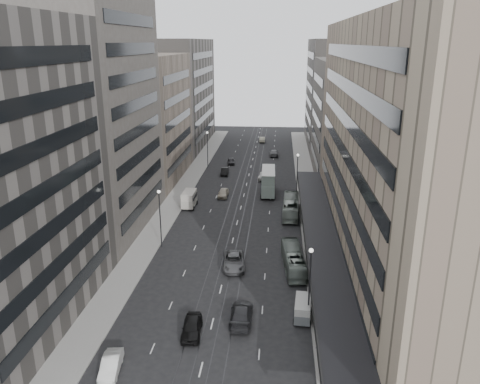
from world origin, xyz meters
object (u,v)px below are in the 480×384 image
(bus_near, at_px, (293,260))
(sedan_1, at_px, (111,365))
(sedan_0, at_px, (192,327))
(double_decker, at_px, (268,181))
(panel_van, at_px, (189,199))
(bus_far, at_px, (291,207))
(sedan_2, at_px, (234,261))
(vw_microbus, at_px, (303,308))
(pedestrian, at_px, (319,339))

(bus_near, bearing_deg, sedan_1, 46.44)
(sedan_0, bearing_deg, sedan_1, -138.40)
(double_decker, height_order, panel_van, double_decker)
(sedan_0, bearing_deg, bus_far, 69.33)
(double_decker, bearing_deg, sedan_2, -97.70)
(bus_near, xyz_separation_m, bus_far, (0.00, 19.47, 0.13))
(sedan_2, bearing_deg, double_decker, 77.09)
(bus_near, distance_m, vw_microbus, 10.94)
(sedan_1, bearing_deg, panel_van, 83.85)
(sedan_1, bearing_deg, vw_microbus, 22.39)
(sedan_1, bearing_deg, sedan_0, 37.80)
(panel_van, relative_size, sedan_0, 0.98)
(sedan_1, bearing_deg, bus_far, 60.28)
(bus_far, bearing_deg, pedestrian, 95.31)
(bus_near, relative_size, bus_far, 0.91)
(sedan_0, distance_m, sedan_2, 14.81)
(sedan_1, bearing_deg, double_decker, 68.83)
(bus_near, distance_m, sedan_2, 7.55)
(double_decker, relative_size, sedan_1, 2.04)
(bus_near, bearing_deg, bus_far, -95.58)
(vw_microbus, xyz_separation_m, sedan_2, (-8.23, 10.84, -0.35))
(pedestrian, bearing_deg, sedan_1, -26.22)
(vw_microbus, distance_m, sedan_0, 11.55)
(panel_van, relative_size, pedestrian, 2.29)
(double_decker, xyz_separation_m, panel_van, (-13.37, -8.57, -0.98))
(bus_near, distance_m, sedan_0, 17.86)
(vw_microbus, bearing_deg, bus_far, 95.87)
(panel_van, bearing_deg, sedan_1, -87.84)
(double_decker, xyz_separation_m, sedan_1, (-12.16, -51.10, -1.84))
(bus_near, bearing_deg, panel_van, -56.96)
(sedan_0, bearing_deg, panel_van, 97.17)
(bus_near, relative_size, sedan_1, 2.22)
(vw_microbus, relative_size, panel_van, 0.88)
(bus_far, height_order, vw_microbus, bus_far)
(bus_near, bearing_deg, sedan_0, 49.50)
(pedestrian, bearing_deg, panel_van, -103.78)
(vw_microbus, bearing_deg, bus_near, 98.22)
(bus_near, height_order, sedan_0, bus_near)
(panel_van, distance_m, sedan_2, 24.00)
(bus_far, bearing_deg, sedan_2, 71.09)
(vw_microbus, height_order, sedan_2, vw_microbus)
(panel_van, bearing_deg, bus_far, -7.07)
(panel_van, xyz_separation_m, sedan_0, (7.18, -36.43, -0.78))
(vw_microbus, relative_size, sedan_0, 0.86)
(double_decker, xyz_separation_m, sedan_0, (-6.19, -45.00, -1.76))
(sedan_1, relative_size, sedan_2, 0.74)
(sedan_1, bearing_deg, bus_near, 44.23)
(pedestrian, bearing_deg, bus_far, -127.76)
(panel_van, xyz_separation_m, sedan_1, (1.21, -42.53, -0.86))
(sedan_0, xyz_separation_m, sedan_1, (-5.97, -6.09, -0.08))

